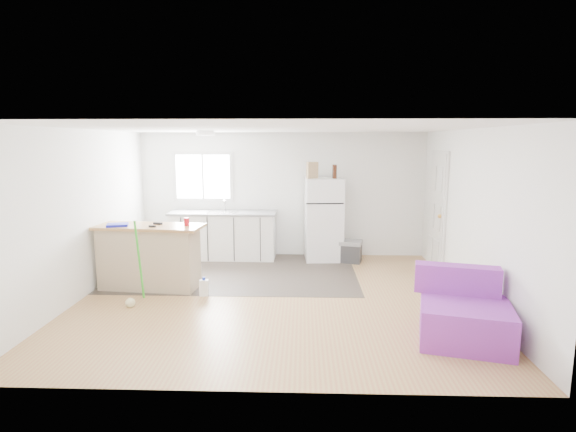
# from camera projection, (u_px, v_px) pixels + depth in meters

# --- Properties ---
(room) EXTENTS (5.51, 5.01, 2.41)m
(room) POSITION_uv_depth(u_px,v_px,m) (274.00, 215.00, 6.30)
(room) COLOR #B07349
(room) RESTS_ON ground
(vinyl_zone) EXTENTS (4.05, 2.50, 0.00)m
(vinyl_zone) POSITION_uv_depth(u_px,v_px,m) (237.00, 272.00, 7.75)
(vinyl_zone) COLOR #352C28
(vinyl_zone) RESTS_ON floor
(window) EXTENTS (1.18, 0.06, 0.98)m
(window) POSITION_uv_depth(u_px,v_px,m) (203.00, 177.00, 8.74)
(window) COLOR white
(window) RESTS_ON back_wall
(interior_door) EXTENTS (0.11, 0.92, 2.10)m
(interior_door) POSITION_uv_depth(u_px,v_px,m) (437.00, 212.00, 7.76)
(interior_door) COLOR white
(interior_door) RESTS_ON right_wall
(ceiling_fixture) EXTENTS (0.30, 0.30, 0.07)m
(ceiling_fixture) POSITION_uv_depth(u_px,v_px,m) (205.00, 133.00, 7.33)
(ceiling_fixture) COLOR white
(ceiling_fixture) RESTS_ON ceiling
(kitchen_cabinets) EXTENTS (2.03, 0.65, 1.18)m
(kitchen_cabinets) POSITION_uv_depth(u_px,v_px,m) (224.00, 235.00, 8.61)
(kitchen_cabinets) COLOR white
(kitchen_cabinets) RESTS_ON floor
(peninsula) EXTENTS (1.64, 0.76, 0.98)m
(peninsula) POSITION_uv_depth(u_px,v_px,m) (149.00, 256.00, 6.83)
(peninsula) COLOR #BEAC89
(peninsula) RESTS_ON floor
(refrigerator) EXTENTS (0.73, 0.70, 1.55)m
(refrigerator) POSITION_uv_depth(u_px,v_px,m) (324.00, 219.00, 8.47)
(refrigerator) COLOR white
(refrigerator) RESTS_ON floor
(cooler) EXTENTS (0.60, 0.48, 0.40)m
(cooler) POSITION_uv_depth(u_px,v_px,m) (347.00, 251.00, 8.38)
(cooler) COLOR #303133
(cooler) RESTS_ON floor
(purple_seat) EXTENTS (1.15, 1.12, 0.79)m
(purple_seat) POSITION_uv_depth(u_px,v_px,m) (464.00, 315.00, 5.06)
(purple_seat) COLOR purple
(purple_seat) RESTS_ON floor
(cleaner_jug) EXTENTS (0.13, 0.10, 0.28)m
(cleaner_jug) POSITION_uv_depth(u_px,v_px,m) (204.00, 287.00, 6.54)
(cleaner_jug) COLOR white
(cleaner_jug) RESTS_ON floor
(mop) EXTENTS (0.22, 0.34, 1.21)m
(mop) POSITION_uv_depth(u_px,v_px,m) (133.00, 290.00, 6.10)
(mop) COLOR green
(mop) RESTS_ON floor
(red_cup) EXTENTS (0.10, 0.10, 0.12)m
(red_cup) POSITION_uv_depth(u_px,v_px,m) (187.00, 222.00, 6.71)
(red_cup) COLOR red
(red_cup) RESTS_ON peninsula
(blue_tray) EXTENTS (0.35, 0.30, 0.04)m
(blue_tray) POSITION_uv_depth(u_px,v_px,m) (118.00, 225.00, 6.68)
(blue_tray) COLOR #1315B3
(blue_tray) RESTS_ON peninsula
(tool_a) EXTENTS (0.15, 0.10, 0.03)m
(tool_a) POSITION_uv_depth(u_px,v_px,m) (158.00, 223.00, 6.82)
(tool_a) COLOR black
(tool_a) RESTS_ON peninsula
(tool_b) EXTENTS (0.11, 0.06, 0.03)m
(tool_b) POSITION_uv_depth(u_px,v_px,m) (152.00, 226.00, 6.59)
(tool_b) COLOR black
(tool_b) RESTS_ON peninsula
(cardboard_box) EXTENTS (0.22, 0.16, 0.30)m
(cardboard_box) POSITION_uv_depth(u_px,v_px,m) (312.00, 170.00, 8.25)
(cardboard_box) COLOR tan
(cardboard_box) RESTS_ON refrigerator
(bottle_left) EXTENTS (0.08, 0.08, 0.25)m
(bottle_left) POSITION_uv_depth(u_px,v_px,m) (335.00, 172.00, 8.20)
(bottle_left) COLOR #37160A
(bottle_left) RESTS_ON refrigerator
(bottle_right) EXTENTS (0.08, 0.08, 0.25)m
(bottle_right) POSITION_uv_depth(u_px,v_px,m) (334.00, 171.00, 8.32)
(bottle_right) COLOR #37160A
(bottle_right) RESTS_ON refrigerator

